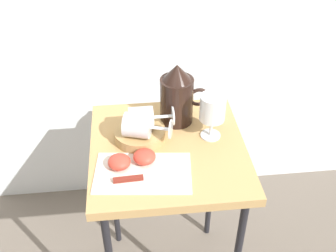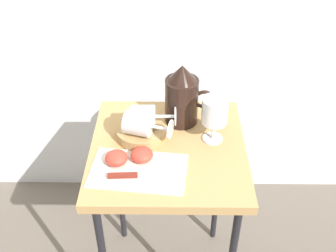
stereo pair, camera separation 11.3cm
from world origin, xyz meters
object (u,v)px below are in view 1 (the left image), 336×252
(table, at_px, (168,165))
(apple_half_left, at_px, (119,162))
(apple_half_right, at_px, (144,157))
(basket_tray, at_px, (140,134))
(pitcher, at_px, (177,99))
(wine_glass_tipped_near, at_px, (143,118))
(knife, at_px, (139,178))
(wine_glass_tipped_far, at_px, (139,126))
(wine_glass_upright, at_px, (212,110))

(table, height_order, apple_half_left, apple_half_left)
(table, height_order, apple_half_right, apple_half_right)
(table, distance_m, basket_tray, 0.14)
(pitcher, height_order, wine_glass_tipped_near, pitcher)
(table, height_order, knife, knife)
(apple_half_right, bearing_deg, wine_glass_tipped_near, 88.14)
(wine_glass_tipped_far, height_order, knife, wine_glass_tipped_far)
(basket_tray, bearing_deg, pitcher, 33.34)
(wine_glass_upright, relative_size, knife, 0.72)
(wine_glass_upright, xyz_separation_m, knife, (-0.24, -0.17, -0.09))
(pitcher, xyz_separation_m, wine_glass_tipped_near, (-0.12, -0.07, -0.01))
(pitcher, relative_size, apple_half_left, 3.17)
(table, relative_size, knife, 3.36)
(wine_glass_upright, height_order, knife, wine_glass_upright)
(wine_glass_tipped_far, height_order, apple_half_right, wine_glass_tipped_far)
(basket_tray, height_order, wine_glass_tipped_far, wine_glass_tipped_far)
(table, xyz_separation_m, basket_tray, (-0.08, 0.05, 0.10))
(knife, bearing_deg, basket_tray, 86.51)
(wine_glass_upright, height_order, apple_half_right, wine_glass_upright)
(table, relative_size, wine_glass_tipped_far, 4.49)
(basket_tray, xyz_separation_m, apple_half_left, (-0.07, -0.13, 0.00))
(apple_half_left, relative_size, knife, 0.32)
(table, xyz_separation_m, apple_half_left, (-0.15, -0.08, 0.10))
(wine_glass_tipped_near, xyz_separation_m, apple_half_right, (-0.00, -0.12, -0.05))
(wine_glass_tipped_far, bearing_deg, knife, -93.48)
(table, height_order, wine_glass_tipped_far, wine_glass_tipped_far)
(pitcher, bearing_deg, basket_tray, -146.66)
(knife, bearing_deg, apple_half_left, 133.21)
(table, relative_size, apple_half_right, 10.63)
(apple_half_right, xyz_separation_m, knife, (-0.02, -0.07, -0.01))
(table, xyz_separation_m, wine_glass_tipped_far, (-0.09, 0.02, 0.15))
(table, distance_m, wine_glass_tipped_near, 0.18)
(wine_glass_tipped_far, distance_m, apple_half_left, 0.13)
(wine_glass_upright, distance_m, wine_glass_tipped_far, 0.23)
(pitcher, distance_m, apple_half_right, 0.24)
(basket_tray, distance_m, wine_glass_tipped_near, 0.06)
(apple_half_right, relative_size, knife, 0.32)
(wine_glass_tipped_far, distance_m, knife, 0.17)
(wine_glass_tipped_near, height_order, knife, wine_glass_tipped_near)
(basket_tray, height_order, apple_half_left, apple_half_left)
(table, relative_size, apple_half_left, 10.63)
(pitcher, height_order, apple_half_left, pitcher)
(wine_glass_upright, relative_size, apple_half_left, 2.28)
(knife, bearing_deg, wine_glass_tipped_far, 86.52)
(pitcher, bearing_deg, apple_half_right, -121.30)
(table, distance_m, wine_glass_tipped_far, 0.18)
(pitcher, bearing_deg, wine_glass_upright, -44.90)
(basket_tray, bearing_deg, wine_glass_tipped_far, -93.55)
(wine_glass_tipped_near, relative_size, knife, 0.67)
(pitcher, bearing_deg, apple_half_left, -132.31)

